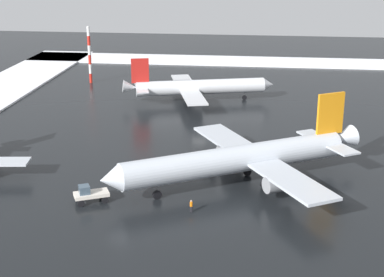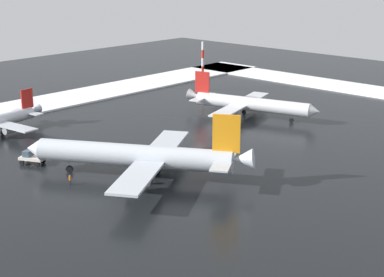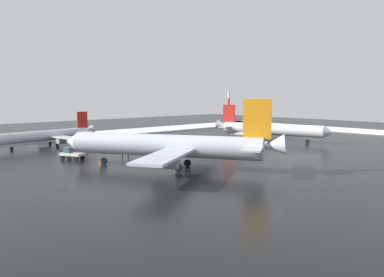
{
  "view_description": "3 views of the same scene",
  "coord_description": "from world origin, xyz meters",
  "px_view_note": "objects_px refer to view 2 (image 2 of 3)",
  "views": [
    {
      "loc": [
        104.31,
        11.13,
        33.25
      ],
      "look_at": [
        15.6,
        0.54,
        3.43
      ],
      "focal_mm": 55.0,
      "sensor_mm": 36.0,
      "label": 1
    },
    {
      "loc": [
        88.83,
        79.93,
        35.76
      ],
      "look_at": [
        11.12,
        7.96,
        3.75
      ],
      "focal_mm": 55.0,
      "sensor_mm": 36.0,
      "label": 2
    },
    {
      "loc": [
        66.55,
        58.38,
        12.65
      ],
      "look_at": [
        15.77,
        4.29,
        4.1
      ],
      "focal_mm": 35.0,
      "sensor_mm": 36.0,
      "label": 3
    }
  ],
  "objects_px": {
    "airplane_foreground_jet": "(139,156)",
    "antenna_mast": "(203,66)",
    "ground_crew_by_nose_gear": "(91,149)",
    "ground_crew_near_tug": "(85,153)",
    "pushback_tug": "(31,157)",
    "ground_crew_beside_wing": "(70,179)",
    "airplane_far_rear": "(249,104)"
  },
  "relations": [
    {
      "from": "airplane_foreground_jet",
      "to": "ground_crew_by_nose_gear",
      "type": "bearing_deg",
      "value": -38.71
    },
    {
      "from": "pushback_tug",
      "to": "ground_crew_beside_wing",
      "type": "xyz_separation_m",
      "value": [
        1.45,
        13.94,
        -0.31
      ]
    },
    {
      "from": "airplane_foreground_jet",
      "to": "antenna_mast",
      "type": "distance_m",
      "value": 72.71
    },
    {
      "from": "antenna_mast",
      "to": "pushback_tug",
      "type": "bearing_deg",
      "value": 15.96
    },
    {
      "from": "ground_crew_by_nose_gear",
      "to": "antenna_mast",
      "type": "height_order",
      "value": "antenna_mast"
    },
    {
      "from": "ground_crew_near_tug",
      "to": "antenna_mast",
      "type": "bearing_deg",
      "value": 60.08
    },
    {
      "from": "ground_crew_beside_wing",
      "to": "ground_crew_by_nose_gear",
      "type": "distance_m",
      "value": 16.42
    },
    {
      "from": "ground_crew_beside_wing",
      "to": "ground_crew_by_nose_gear",
      "type": "bearing_deg",
      "value": 63.37
    },
    {
      "from": "ground_crew_by_nose_gear",
      "to": "airplane_far_rear",
      "type": "bearing_deg",
      "value": 176.23
    },
    {
      "from": "airplane_far_rear",
      "to": "pushback_tug",
      "type": "xyz_separation_m",
      "value": [
        54.18,
        -8.52,
        -2.01
      ]
    },
    {
      "from": "airplane_foreground_jet",
      "to": "pushback_tug",
      "type": "xyz_separation_m",
      "value": [
        8.7,
        -19.97,
        -2.7
      ]
    },
    {
      "from": "ground_crew_near_tug",
      "to": "ground_crew_by_nose_gear",
      "type": "bearing_deg",
      "value": 65.71
    },
    {
      "from": "ground_crew_by_nose_gear",
      "to": "antenna_mast",
      "type": "relative_size",
      "value": 0.12
    },
    {
      "from": "pushback_tug",
      "to": "antenna_mast",
      "type": "height_order",
      "value": "antenna_mast"
    },
    {
      "from": "ground_crew_beside_wing",
      "to": "airplane_far_rear",
      "type": "bearing_deg",
      "value": 28.75
    },
    {
      "from": "ground_crew_near_tug",
      "to": "pushback_tug",
      "type": "bearing_deg",
      "value": -168.65
    },
    {
      "from": "airplane_foreground_jet",
      "to": "antenna_mast",
      "type": "bearing_deg",
      "value": -87.3
    },
    {
      "from": "ground_crew_beside_wing",
      "to": "ground_crew_by_nose_gear",
      "type": "xyz_separation_m",
      "value": [
        -12.54,
        -10.59,
        0.0
      ]
    },
    {
      "from": "ground_crew_near_tug",
      "to": "ground_crew_beside_wing",
      "type": "height_order",
      "value": "same"
    },
    {
      "from": "airplane_far_rear",
      "to": "antenna_mast",
      "type": "xyz_separation_m",
      "value": [
        -15.28,
        -28.38,
        3.71
      ]
    },
    {
      "from": "airplane_far_rear",
      "to": "antenna_mast",
      "type": "bearing_deg",
      "value": 136.14
    },
    {
      "from": "ground_crew_by_nose_gear",
      "to": "antenna_mast",
      "type": "bearing_deg",
      "value": -155.24
    },
    {
      "from": "ground_crew_by_nose_gear",
      "to": "ground_crew_near_tug",
      "type": "bearing_deg",
      "value": 30.61
    },
    {
      "from": "ground_crew_beside_wing",
      "to": "ground_crew_by_nose_gear",
      "type": "height_order",
      "value": "same"
    },
    {
      "from": "ground_crew_near_tug",
      "to": "ground_crew_by_nose_gear",
      "type": "height_order",
      "value": "same"
    },
    {
      "from": "airplane_far_rear",
      "to": "pushback_tug",
      "type": "relative_size",
      "value": 6.47
    },
    {
      "from": "pushback_tug",
      "to": "ground_crew_near_tug",
      "type": "height_order",
      "value": "pushback_tug"
    },
    {
      "from": "ground_crew_beside_wing",
      "to": "antenna_mast",
      "type": "xyz_separation_m",
      "value": [
        -70.91,
        -33.8,
        6.03
      ]
    },
    {
      "from": "pushback_tug",
      "to": "ground_crew_by_nose_gear",
      "type": "bearing_deg",
      "value": -132.97
    },
    {
      "from": "airplane_far_rear",
      "to": "antenna_mast",
      "type": "height_order",
      "value": "antenna_mast"
    },
    {
      "from": "airplane_foreground_jet",
      "to": "pushback_tug",
      "type": "bearing_deg",
      "value": -7.0
    },
    {
      "from": "airplane_far_rear",
      "to": "pushback_tug",
      "type": "distance_m",
      "value": 54.88
    }
  ]
}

